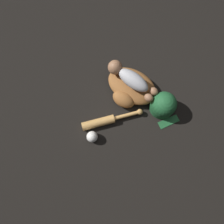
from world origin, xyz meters
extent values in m
plane|color=black|center=(0.00, 0.00, 0.00)|extent=(6.00, 6.00, 0.00)
ellipsoid|color=#935B2D|center=(0.02, 0.05, 0.05)|extent=(0.39, 0.29, 0.10)
ellipsoid|color=#935B2D|center=(0.01, 0.16, 0.05)|extent=(0.18, 0.13, 0.10)
ellipsoid|color=#B2B2B7|center=(0.02, 0.05, 0.15)|extent=(0.23, 0.11, 0.10)
sphere|color=#936647|center=(0.17, 0.05, 0.15)|extent=(0.10, 0.10, 0.10)
ellipsoid|color=#936647|center=(-0.13, 0.07, 0.13)|extent=(0.06, 0.05, 0.05)
ellipsoid|color=#936647|center=(-0.12, 0.01, 0.13)|extent=(0.06, 0.05, 0.05)
cylinder|color=tan|center=(0.03, 0.39, 0.03)|extent=(0.17, 0.22, 0.06)
cylinder|color=tan|center=(-0.08, 0.23, 0.03)|extent=(0.12, 0.16, 0.03)
sphere|color=#B68649|center=(-0.13, 0.15, 0.03)|extent=(0.04, 0.04, 0.04)
sphere|color=white|center=(0.00, 0.49, 0.04)|extent=(0.07, 0.07, 0.07)
cylinder|color=#1E562D|center=(-0.23, 0.02, 0.04)|extent=(0.17, 0.17, 0.07)
sphere|color=#1E562D|center=(-0.23, 0.02, 0.09)|extent=(0.17, 0.17, 0.17)
cube|color=#1E562D|center=(-0.33, 0.07, 0.00)|extent=(0.11, 0.15, 0.01)
camera|label=1|loc=(-0.24, 0.57, 1.48)|focal=35.00mm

